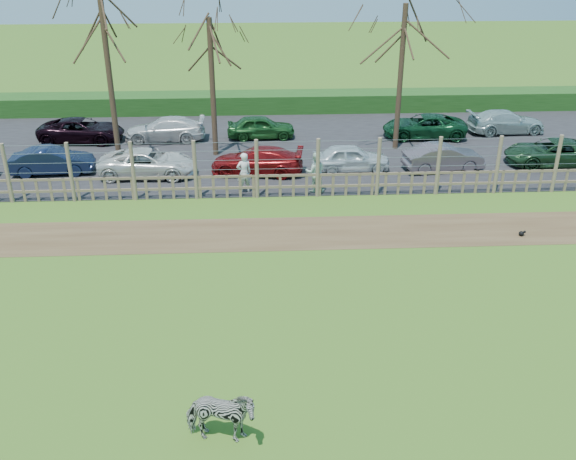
{
  "coord_description": "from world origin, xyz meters",
  "views": [
    {
      "loc": [
        0.03,
        -16.68,
        10.31
      ],
      "look_at": [
        1.0,
        2.5,
        1.1
      ],
      "focal_mm": 40.0,
      "sensor_mm": 36.0,
      "label": 1
    }
  ],
  "objects_px": {
    "car_8": "(81,130)",
    "car_4": "(351,158)",
    "tree_right": "(403,42)",
    "car_6": "(552,152)",
    "car_3": "(257,161)",
    "car_2": "(148,163)",
    "car_12": "(424,126)",
    "zebra": "(220,417)",
    "visitor_a": "(244,173)",
    "car_5": "(443,157)",
    "visitor_b": "(315,172)",
    "car_1": "(52,161)",
    "tree_mid": "(211,54)",
    "car_10": "(261,127)",
    "car_9": "(165,129)",
    "tree_left": "(105,42)",
    "crow": "(522,233)",
    "car_13": "(506,122)"
  },
  "relations": [
    {
      "from": "car_1",
      "to": "car_8",
      "type": "xyz_separation_m",
      "value": [
        0.18,
        4.74,
        0.0
      ]
    },
    {
      "from": "car_8",
      "to": "car_4",
      "type": "bearing_deg",
      "value": -107.04
    },
    {
      "from": "car_8",
      "to": "car_1",
      "type": "bearing_deg",
      "value": -178.61
    },
    {
      "from": "tree_left",
      "to": "car_3",
      "type": "relative_size",
      "value": 1.9
    },
    {
      "from": "tree_left",
      "to": "tree_right",
      "type": "bearing_deg",
      "value": 6.34
    },
    {
      "from": "visitor_a",
      "to": "car_1",
      "type": "distance_m",
      "value": 9.08
    },
    {
      "from": "tree_left",
      "to": "crow",
      "type": "distance_m",
      "value": 19.09
    },
    {
      "from": "car_10",
      "to": "car_13",
      "type": "xyz_separation_m",
      "value": [
        13.23,
        0.3,
        0.0
      ]
    },
    {
      "from": "tree_right",
      "to": "car_10",
      "type": "distance_m",
      "value": 8.42
    },
    {
      "from": "car_10",
      "to": "car_9",
      "type": "bearing_deg",
      "value": 89.27
    },
    {
      "from": "zebra",
      "to": "visitor_b",
      "type": "height_order",
      "value": "visitor_b"
    },
    {
      "from": "tree_right",
      "to": "car_12",
      "type": "bearing_deg",
      "value": 43.12
    },
    {
      "from": "car_10",
      "to": "tree_right",
      "type": "bearing_deg",
      "value": -109.51
    },
    {
      "from": "car_5",
      "to": "crow",
      "type": "bearing_deg",
      "value": -178.3
    },
    {
      "from": "tree_mid",
      "to": "car_6",
      "type": "bearing_deg",
      "value": -8.17
    },
    {
      "from": "car_5",
      "to": "car_9",
      "type": "distance_m",
      "value": 14.23
    },
    {
      "from": "car_4",
      "to": "car_8",
      "type": "relative_size",
      "value": 0.82
    },
    {
      "from": "zebra",
      "to": "crow",
      "type": "distance_m",
      "value": 14.34
    },
    {
      "from": "crow",
      "to": "car_5",
      "type": "relative_size",
      "value": 0.07
    },
    {
      "from": "car_4",
      "to": "car_13",
      "type": "bearing_deg",
      "value": -61.12
    },
    {
      "from": "visitor_b",
      "to": "car_4",
      "type": "distance_m",
      "value": 3.11
    },
    {
      "from": "tree_mid",
      "to": "car_1",
      "type": "height_order",
      "value": "tree_mid"
    },
    {
      "from": "visitor_a",
      "to": "car_5",
      "type": "distance_m",
      "value": 9.35
    },
    {
      "from": "car_12",
      "to": "zebra",
      "type": "bearing_deg",
      "value": -20.99
    },
    {
      "from": "car_13",
      "to": "car_8",
      "type": "bearing_deg",
      "value": 86.95
    },
    {
      "from": "car_10",
      "to": "tree_mid",
      "type": "bearing_deg",
      "value": 136.02
    },
    {
      "from": "zebra",
      "to": "car_8",
      "type": "bearing_deg",
      "value": 28.85
    },
    {
      "from": "car_6",
      "to": "crow",
      "type": "bearing_deg",
      "value": -27.21
    },
    {
      "from": "visitor_b",
      "to": "car_10",
      "type": "bearing_deg",
      "value": -73.96
    },
    {
      "from": "tree_left",
      "to": "visitor_a",
      "type": "bearing_deg",
      "value": -33.61
    },
    {
      "from": "tree_mid",
      "to": "visitor_b",
      "type": "distance_m",
      "value": 7.8
    },
    {
      "from": "tree_mid",
      "to": "car_3",
      "type": "xyz_separation_m",
      "value": [
        2.01,
        -2.77,
        -4.23
      ]
    },
    {
      "from": "car_1",
      "to": "car_2",
      "type": "height_order",
      "value": "same"
    },
    {
      "from": "tree_left",
      "to": "car_4",
      "type": "relative_size",
      "value": 2.24
    },
    {
      "from": "tree_right",
      "to": "car_6",
      "type": "distance_m",
      "value": 8.68
    },
    {
      "from": "tree_left",
      "to": "car_3",
      "type": "xyz_separation_m",
      "value": [
        6.51,
        -1.77,
        -4.98
      ]
    },
    {
      "from": "zebra",
      "to": "car_9",
      "type": "height_order",
      "value": "zebra"
    },
    {
      "from": "car_9",
      "to": "tree_left",
      "type": "bearing_deg",
      "value": -27.5
    },
    {
      "from": "crow",
      "to": "car_13",
      "type": "xyz_separation_m",
      "value": [
        3.88,
        12.5,
        0.54
      ]
    },
    {
      "from": "visitor_a",
      "to": "car_6",
      "type": "xyz_separation_m",
      "value": [
        14.36,
        2.69,
        -0.26
      ]
    },
    {
      "from": "tree_left",
      "to": "car_10",
      "type": "distance_m",
      "value": 9.11
    },
    {
      "from": "tree_mid",
      "to": "visitor_a",
      "type": "height_order",
      "value": "tree_mid"
    },
    {
      "from": "tree_mid",
      "to": "car_3",
      "type": "height_order",
      "value": "tree_mid"
    },
    {
      "from": "tree_left",
      "to": "car_10",
      "type": "bearing_deg",
      "value": 27.76
    },
    {
      "from": "zebra",
      "to": "crow",
      "type": "height_order",
      "value": "zebra"
    },
    {
      "from": "car_3",
      "to": "car_2",
      "type": "bearing_deg",
      "value": -81.83
    },
    {
      "from": "car_10",
      "to": "car_13",
      "type": "distance_m",
      "value": 13.24
    },
    {
      "from": "car_3",
      "to": "car_8",
      "type": "bearing_deg",
      "value": -112.14
    },
    {
      "from": "zebra",
      "to": "car_10",
      "type": "xyz_separation_m",
      "value": [
        1.15,
        21.94,
        -0.04
      ]
    },
    {
      "from": "car_12",
      "to": "car_2",
      "type": "bearing_deg",
      "value": -66.54
    }
  ]
}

